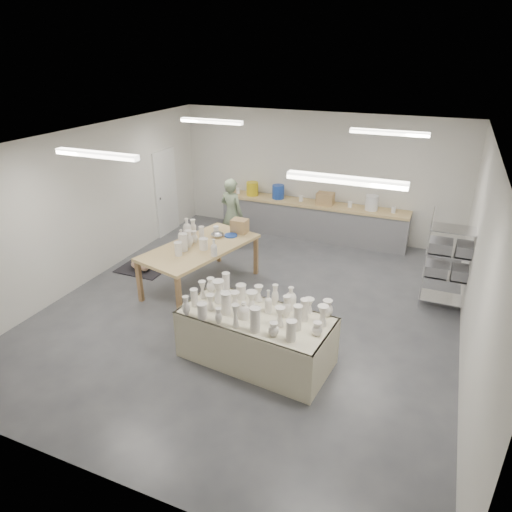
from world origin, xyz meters
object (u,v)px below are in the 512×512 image
at_px(work_table, 202,244).
at_px(drying_table, 256,335).
at_px(red_stool, 237,231).
at_px(potter, 232,213).

bearing_deg(work_table, drying_table, -29.76).
height_order(work_table, red_stool, work_table).
distance_m(work_table, potter, 1.98).
xyz_separation_m(potter, red_stool, (-0.00, 0.27, -0.54)).
distance_m(drying_table, potter, 4.39).
height_order(drying_table, potter, potter).
xyz_separation_m(work_table, red_stool, (-0.30, 2.22, -0.59)).
relative_size(work_table, potter, 1.54).
bearing_deg(work_table, red_stool, 111.95).
xyz_separation_m(drying_table, work_table, (-1.89, 1.83, 0.44)).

